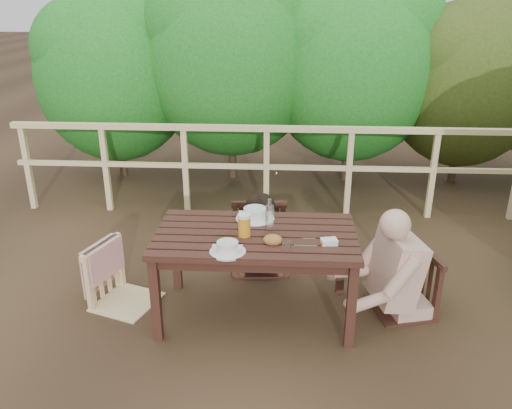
# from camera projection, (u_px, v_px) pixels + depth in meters

# --- Properties ---
(ground) EXTENTS (60.00, 60.00, 0.00)m
(ground) POSITION_uv_depth(u_px,v_px,m) (256.00, 313.00, 4.07)
(ground) COLOR #46321F
(ground) RESTS_ON ground
(table) EXTENTS (1.47, 0.83, 0.68)m
(table) POSITION_uv_depth(u_px,v_px,m) (256.00, 275.00, 3.94)
(table) COLOR #311A13
(table) RESTS_ON ground
(chair_left) EXTENTS (0.59, 0.59, 0.93)m
(chair_left) POSITION_uv_depth(u_px,v_px,m) (122.00, 252.00, 4.03)
(chair_left) COLOR #DFC289
(chair_left) RESTS_ON ground
(chair_far) EXTENTS (0.55, 0.55, 1.03)m
(chair_far) POSITION_uv_depth(u_px,v_px,m) (260.00, 214.00, 4.59)
(chair_far) COLOR #311A13
(chair_far) RESTS_ON ground
(chair_right) EXTENTS (0.55, 0.55, 0.91)m
(chair_right) POSITION_uv_depth(u_px,v_px,m) (406.00, 258.00, 3.96)
(chair_right) COLOR #311A13
(chair_right) RESTS_ON ground
(woman) EXTENTS (0.51, 0.60, 1.15)m
(woman) POSITION_uv_depth(u_px,v_px,m) (260.00, 207.00, 4.58)
(woman) COLOR black
(woman) RESTS_ON ground
(diner_right) EXTENTS (0.82, 0.73, 1.42)m
(diner_right) POSITION_uv_depth(u_px,v_px,m) (414.00, 228.00, 3.86)
(diner_right) COLOR #CDA08C
(diner_right) RESTS_ON ground
(railing) EXTENTS (5.60, 0.10, 1.01)m
(railing) POSITION_uv_depth(u_px,v_px,m) (266.00, 171.00, 5.73)
(railing) COLOR #DFC289
(railing) RESTS_ON ground
(hedge_row) EXTENTS (6.60, 1.60, 3.80)m
(hedge_row) POSITION_uv_depth(u_px,v_px,m) (304.00, 30.00, 6.29)
(hedge_row) COLOR #1E681E
(hedge_row) RESTS_ON ground
(soup_near) EXTENTS (0.25, 0.25, 0.08)m
(soup_near) POSITION_uv_depth(u_px,v_px,m) (228.00, 247.00, 3.53)
(soup_near) COLOR white
(soup_near) RESTS_ON table
(soup_far) EXTENTS (0.30, 0.30, 0.10)m
(soup_far) POSITION_uv_depth(u_px,v_px,m) (255.00, 214.00, 4.04)
(soup_far) COLOR silver
(soup_far) RESTS_ON table
(bread_roll) EXTENTS (0.13, 0.10, 0.08)m
(bread_roll) POSITION_uv_depth(u_px,v_px,m) (273.00, 240.00, 3.64)
(bread_roll) COLOR #B2622C
(bread_roll) RESTS_ON table
(beer_glass) EXTENTS (0.09, 0.09, 0.18)m
(beer_glass) POSITION_uv_depth(u_px,v_px,m) (244.00, 226.00, 3.74)
(beer_glass) COLOR orange
(beer_glass) RESTS_ON table
(bottle) EXTENTS (0.06, 0.06, 0.26)m
(bottle) POSITION_uv_depth(u_px,v_px,m) (269.00, 216.00, 3.81)
(bottle) COLOR silver
(bottle) RESTS_ON table
(tumbler) EXTENTS (0.07, 0.07, 0.08)m
(tumbler) POSITION_uv_depth(u_px,v_px,m) (287.00, 246.00, 3.55)
(tumbler) COLOR silver
(tumbler) RESTS_ON table
(butter_tub) EXTENTS (0.13, 0.10, 0.05)m
(butter_tub) POSITION_uv_depth(u_px,v_px,m) (329.00, 242.00, 3.64)
(butter_tub) COLOR white
(butter_tub) RESTS_ON table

